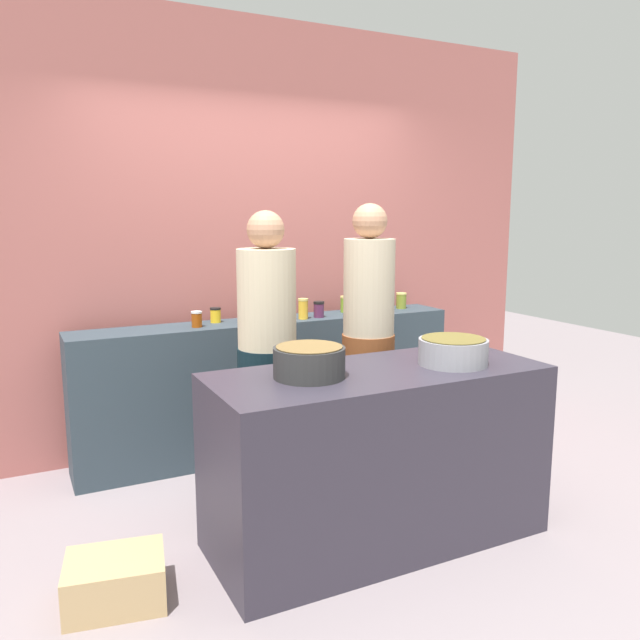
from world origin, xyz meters
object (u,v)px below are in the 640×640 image
object	(u,v)px
preserve_jar_5	(303,309)
preserve_jar_7	(345,304)
cook_in_cap	(368,358)
bread_crate	(115,581)
preserve_jar_3	(257,311)
preserve_jar_8	(367,303)
preserve_jar_0	(197,319)
cooking_pot_left	(309,362)
preserve_jar_1	(216,315)
preserve_jar_2	(246,313)
cooking_pot_center	(453,351)
preserve_jar_4	(275,311)
preserve_jar_9	(388,302)
preserve_jar_6	(319,309)
preserve_jar_10	(401,301)
cook_with_tongs	(268,372)

from	to	relation	value
preserve_jar_5	preserve_jar_7	xyz separation A→B (m)	(0.41, 0.13, -0.01)
cook_in_cap	bread_crate	size ratio (longest dim) A/B	4.16
preserve_jar_3	preserve_jar_8	xyz separation A→B (m)	(0.83, -0.10, 0.01)
preserve_jar_0	cook_in_cap	bearing A→B (deg)	-39.96
cooking_pot_left	preserve_jar_8	bearing A→B (deg)	50.07
preserve_jar_8	preserve_jar_1	bearing A→B (deg)	173.92
bread_crate	preserve_jar_2	bearing A→B (deg)	50.43
preserve_jar_2	cooking_pot_center	xyz separation A→B (m)	(0.60, -1.44, -0.04)
preserve_jar_3	cooking_pot_center	world-z (taller)	preserve_jar_3
preserve_jar_4	preserve_jar_1	bearing A→B (deg)	168.90
preserve_jar_0	preserve_jar_7	xyz separation A→B (m)	(1.16, 0.11, 0.01)
cooking_pot_center	bread_crate	size ratio (longest dim) A/B	0.85
preserve_jar_1	preserve_jar_9	bearing A→B (deg)	-2.47
preserve_jar_5	preserve_jar_2	bearing A→B (deg)	174.44
preserve_jar_8	preserve_jar_0	bearing A→B (deg)	179.81
preserve_jar_6	cooking_pot_left	distance (m)	1.50
preserve_jar_10	bread_crate	distance (m)	2.91
preserve_jar_0	preserve_jar_5	xyz separation A→B (m)	(0.75, -0.02, 0.02)
cooking_pot_center	preserve_jar_1	bearing A→B (deg)	116.78
preserve_jar_3	preserve_jar_9	world-z (taller)	preserve_jar_3
preserve_jar_0	preserve_jar_10	bearing A→B (deg)	2.80
preserve_jar_9	preserve_jar_10	distance (m)	0.14
preserve_jar_2	preserve_jar_3	xyz separation A→B (m)	(0.11, 0.08, -0.00)
preserve_jar_10	bread_crate	xyz separation A→B (m)	(-2.39, -1.40, -0.89)
preserve_jar_2	bread_crate	xyz separation A→B (m)	(-1.10, -1.33, -0.90)
preserve_jar_7	cooking_pot_center	size ratio (longest dim) A/B	0.34
preserve_jar_1	preserve_jar_10	world-z (taller)	preserve_jar_10
preserve_jar_2	preserve_jar_6	xyz separation A→B (m)	(0.53, -0.02, -0.01)
preserve_jar_0	preserve_jar_8	distance (m)	1.28
preserve_jar_2	preserve_jar_10	size ratio (longest dim) A/B	1.07
preserve_jar_0	preserve_jar_2	distance (m)	0.34
preserve_jar_1	preserve_jar_4	bearing A→B (deg)	-11.10
preserve_jar_7	cooking_pot_left	bearing A→B (deg)	-124.56
preserve_jar_9	cook_with_tongs	world-z (taller)	cook_with_tongs
preserve_jar_8	cook_in_cap	distance (m)	0.86
preserve_jar_9	bread_crate	bearing A→B (deg)	-148.60
preserve_jar_0	preserve_jar_8	size ratio (longest dim) A/B	0.72
cook_in_cap	preserve_jar_1	bearing A→B (deg)	129.91
preserve_jar_9	cooking_pot_center	xyz separation A→B (m)	(-0.56, -1.48, -0.03)
cooking_pot_center	preserve_jar_2	bearing A→B (deg)	112.43
preserve_jar_9	cook_in_cap	bearing A→B (deg)	-129.30
preserve_jar_2	preserve_jar_5	distance (m)	0.41
preserve_jar_1	cook_with_tongs	world-z (taller)	cook_with_tongs
preserve_jar_3	cooking_pot_center	distance (m)	1.60
preserve_jar_4	preserve_jar_10	world-z (taller)	same
preserve_jar_6	cook_with_tongs	xyz separation A→B (m)	(-0.66, -0.67, -0.23)
preserve_jar_0	bread_crate	xyz separation A→B (m)	(-0.76, -1.32, -0.89)
preserve_jar_10	preserve_jar_6	bearing A→B (deg)	-173.29
preserve_jar_1	preserve_jar_8	xyz separation A→B (m)	(1.11, -0.12, 0.02)
cooking_pot_left	preserve_jar_7	bearing A→B (deg)	55.44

